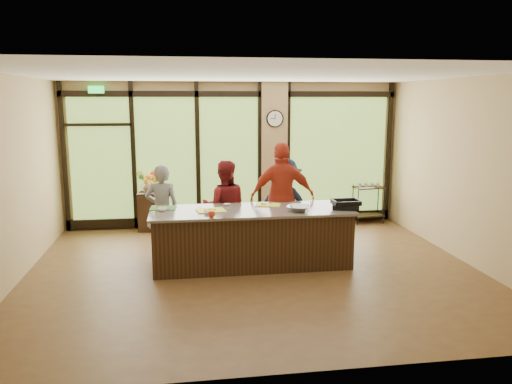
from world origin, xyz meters
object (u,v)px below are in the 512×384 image
object	(u,v)px
flower_stand	(149,211)
roasting_pan	(346,206)
island_base	(252,238)
cook_left	(162,210)
cook_right	(285,204)
bar_cart	(368,199)

from	to	relation	value
flower_stand	roasting_pan	bearing A→B (deg)	-31.96
island_base	cook_left	distance (m)	1.65
cook_right	flower_stand	xyz separation A→B (m)	(-2.48, 1.61, -0.42)
island_base	flower_stand	world-z (taller)	island_base
roasting_pan	flower_stand	world-z (taller)	roasting_pan
cook_right	bar_cart	xyz separation A→B (m)	(2.19, 1.60, -0.29)
bar_cart	cook_right	bearing A→B (deg)	-149.84
cook_right	flower_stand	bearing A→B (deg)	-13.69
cook_right	flower_stand	distance (m)	2.99
cook_right	roasting_pan	xyz separation A→B (m)	(0.79, -1.01, 0.15)
roasting_pan	island_base	bearing A→B (deg)	-168.10
roasting_pan	flower_stand	xyz separation A→B (m)	(-3.27, 2.62, -0.56)
roasting_pan	flower_stand	distance (m)	4.23
roasting_pan	flower_stand	size ratio (longest dim) A/B	0.53
island_base	roasting_pan	size ratio (longest dim) A/B	7.39
cook_right	bar_cart	size ratio (longest dim) A/B	1.86
flower_stand	bar_cart	size ratio (longest dim) A/B	0.91
cook_right	roasting_pan	world-z (taller)	cook_right
cook_left	bar_cart	world-z (taller)	cook_left
cook_left	flower_stand	size ratio (longest dim) A/B	1.99
island_base	cook_right	distance (m)	1.16
cook_right	cook_left	bearing A→B (deg)	21.63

